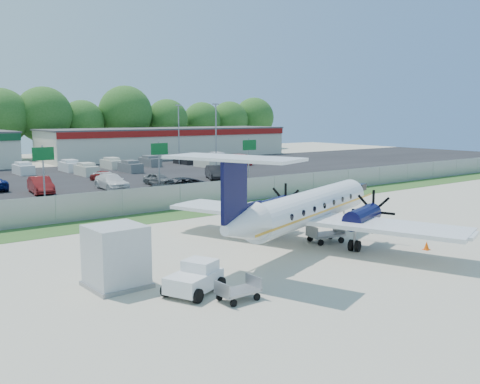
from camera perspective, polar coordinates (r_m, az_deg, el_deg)
ground at (r=32.46m, az=6.42°, el=-5.23°), size 170.00×170.00×0.00m
grass_verge at (r=41.79m, az=-4.96°, el=-2.17°), size 170.00×4.00×0.02m
access_road at (r=47.78m, az=-9.43°, el=-0.94°), size 170.00×8.00×0.02m
parking_lot at (r=66.95m, az=-17.81°, el=1.38°), size 170.00×32.00×0.02m
perimeter_fence at (r=43.31m, az=-6.39°, el=-0.49°), size 120.00×0.06×1.99m
building_east at (r=97.49m, az=-7.67°, el=5.26°), size 44.40×12.40×5.24m
sign_left at (r=47.96m, az=-20.24°, el=3.03°), size 1.80×0.26×5.00m
sign_mid at (r=52.19m, az=-8.60°, el=3.83°), size 1.80×0.26×5.00m
sign_right at (r=58.23m, az=0.98°, el=4.36°), size 1.80×0.26×5.00m
light_pole_ne at (r=73.86m, az=-2.58°, el=6.43°), size 0.90×0.35×9.09m
light_pole_se at (r=82.29m, az=-6.55°, el=6.56°), size 0.90×0.35×9.09m
aircraft at (r=31.31m, az=7.22°, el=-1.65°), size 18.41×17.92×5.67m
pushback_tug at (r=23.08m, az=-4.80°, el=-9.14°), size 2.92×2.61×1.35m
baggage_cart_near at (r=22.15m, az=-0.19°, el=-10.47°), size 1.74×1.08×0.91m
baggage_cart_far at (r=32.25m, az=9.13°, el=-4.46°), size 2.27×1.63×1.08m
service_container at (r=24.28m, az=-13.08°, el=-6.89°), size 2.57×2.57×2.74m
cone_nose at (r=37.85m, az=10.03°, el=-2.93°), size 0.42×0.42×0.60m
cone_port_wing at (r=31.96m, az=19.28°, el=-5.44°), size 0.35×0.35×0.49m
cone_starboard_wing at (r=37.14m, az=1.90°, el=-3.10°), size 0.35×0.35×0.50m
road_car_mid at (r=50.32m, az=-6.66°, el=-0.44°), size 6.49×3.64×1.71m
road_car_east at (r=66.19m, az=14.69°, el=1.42°), size 4.11×1.78×1.38m
parked_car_b at (r=55.08m, az=-20.45°, el=-0.16°), size 2.25×5.15×1.64m
parked_car_c at (r=56.19m, az=-13.53°, el=0.29°), size 2.40×5.48×1.57m
parked_car_d at (r=58.53m, az=-8.69°, el=0.73°), size 2.30×4.15×1.34m
parked_car_e at (r=63.38m, az=-2.69°, el=1.39°), size 3.57×5.17×1.62m
parked_car_g at (r=63.10m, az=-14.48°, el=1.11°), size 1.83×3.97×1.32m
far_parking_rows at (r=71.67m, az=-19.14°, el=1.73°), size 56.00×10.00×1.60m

